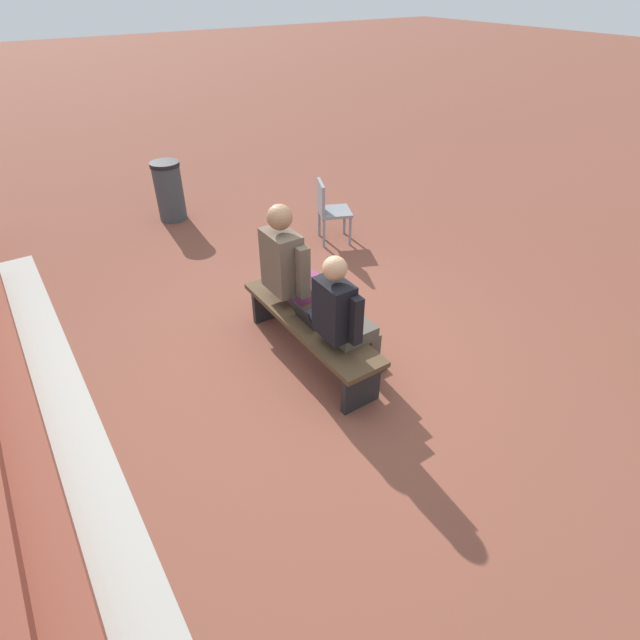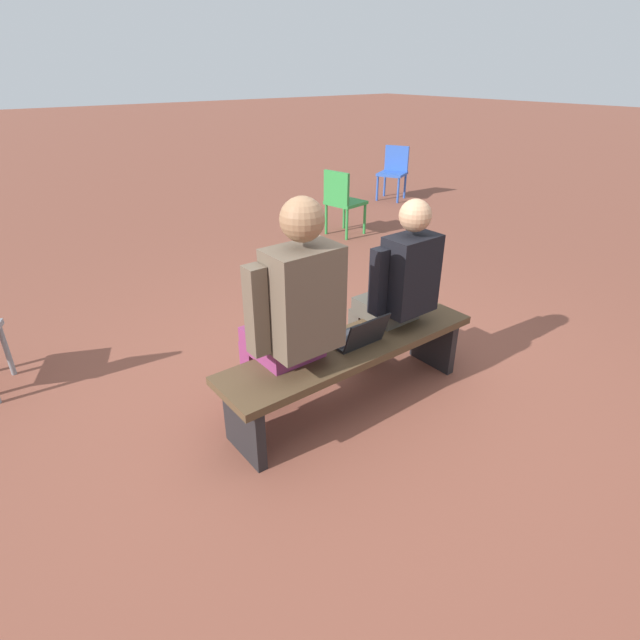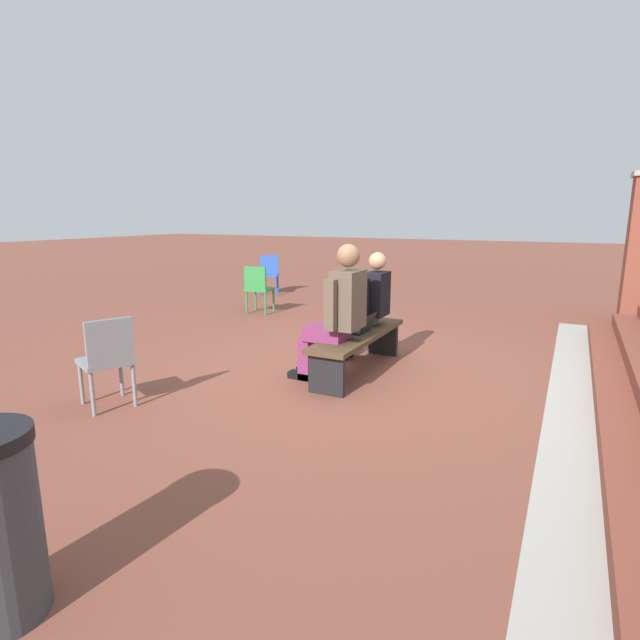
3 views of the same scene
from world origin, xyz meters
name	(u,v)px [view 2 (image 2 of 3)]	position (x,y,z in m)	size (l,w,h in m)	color
ground_plane	(343,400)	(0.00, 0.00, 0.00)	(60.00, 60.00, 0.00)	brown
bench	(352,357)	(-0.03, 0.05, 0.35)	(1.80, 0.44, 0.45)	#4C3823
person_student	(397,287)	(-0.47, -0.01, 0.70)	(0.52, 0.65, 1.30)	#4C473D
person_adult	(292,313)	(0.38, -0.02, 0.76)	(0.60, 0.76, 1.44)	#7F2D5B
laptop	(357,336)	(-0.05, 0.06, 0.50)	(0.32, 0.29, 0.21)	black
plastic_chair_near_bench_right	(342,199)	(-2.35, -2.83, 0.48)	(0.48, 0.48, 0.84)	#2D893D
plastic_chair_near_bench_left	(394,169)	(-4.36, -3.88, 0.48)	(0.56, 0.56, 0.84)	#2D56B7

